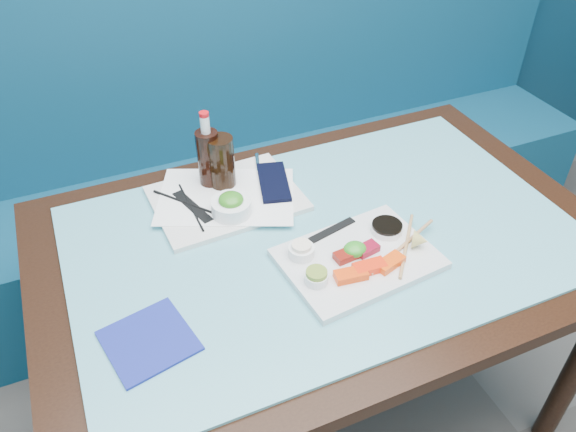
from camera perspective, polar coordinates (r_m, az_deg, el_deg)
name	(u,v)px	position (r m, az deg, el deg)	size (l,w,h in m)	color
booth_bench	(227,180)	(2.24, -6.23, 3.69)	(3.00, 0.56, 1.17)	navy
dining_table	(324,262)	(1.44, 3.63, -4.67)	(1.40, 0.90, 0.75)	black
glass_top	(325,236)	(1.39, 3.78, -2.07)	(1.22, 0.76, 0.01)	#5DADBB
sashimi_plate	(358,259)	(1.32, 7.13, -4.34)	(0.35, 0.25, 0.02)	silver
salmon_left	(351,275)	(1.25, 6.41, -5.98)	(0.07, 0.04, 0.02)	#F73F09
salmon_mid	(370,267)	(1.27, 8.29, -5.17)	(0.07, 0.04, 0.02)	#FF2A0A
salmon_right	(390,263)	(1.29, 10.32, -4.67)	(0.07, 0.03, 0.02)	#FF490A
tuna_left	(346,255)	(1.29, 5.93, -4.00)	(0.05, 0.03, 0.02)	maroon
tuna_right	(367,249)	(1.32, 8.04, -3.34)	(0.05, 0.03, 0.02)	maroon
seaweed_garnish	(355,249)	(1.30, 6.81, -3.37)	(0.05, 0.05, 0.03)	#2F9422
ramekin_wasabi	(316,278)	(1.23, 2.90, -6.31)	(0.05, 0.05, 0.02)	white
wasabi_fill	(317,273)	(1.22, 2.92, -5.79)	(0.05, 0.05, 0.01)	olive
ramekin_ginger	(301,251)	(1.29, 1.37, -3.60)	(0.06, 0.06, 0.03)	white
ginger_fill	(302,246)	(1.28, 1.38, -3.03)	(0.05, 0.05, 0.01)	white
soy_dish	(387,229)	(1.38, 9.99, -1.30)	(0.08, 0.08, 0.02)	white
soy_fill	(387,225)	(1.37, 10.04, -0.95)	(0.07, 0.07, 0.01)	black
lemon_wedge	(420,240)	(1.34, 13.27, -2.42)	(0.04, 0.04, 0.03)	#DAC767
chopstick_sleeve	(332,230)	(1.37, 4.50, -1.42)	(0.13, 0.02, 0.00)	black
wooden_chopstick_a	(403,246)	(1.35, 11.58, -2.99)	(0.01, 0.01, 0.25)	tan
wooden_chopstick_b	(406,245)	(1.35, 11.94, -2.89)	(0.01, 0.01, 0.23)	tan
serving_tray	(227,198)	(1.49, -6.27, 1.80)	(0.38, 0.28, 0.01)	silver
paper_placemat	(226,196)	(1.49, -6.29, 2.04)	(0.35, 0.25, 0.00)	white
seaweed_bowl	(231,207)	(1.42, -5.76, 0.89)	(0.10, 0.10, 0.04)	white
seaweed_salad	(231,200)	(1.40, -5.82, 1.66)	(0.06, 0.06, 0.03)	#32811D
cola_glass	(221,162)	(1.49, -6.78, 5.48)	(0.07, 0.07, 0.14)	black
navy_pouch	(274,182)	(1.52, -1.47, 3.45)	(0.08, 0.17, 0.01)	black
fork	(258,163)	(1.60, -3.10, 5.38)	(0.01, 0.01, 0.09)	white
black_chopstick_a	(191,207)	(1.46, -9.84, 0.93)	(0.01, 0.01, 0.21)	black
black_chopstick_b	(194,206)	(1.46, -9.54, 1.03)	(0.01, 0.01, 0.26)	black
tray_sleeve	(192,207)	(1.46, -9.69, 0.95)	(0.03, 0.16, 0.00)	black
cola_bottle_body	(209,160)	(1.50, -8.05, 5.61)	(0.06, 0.06, 0.17)	black
cola_bottle_neck	(205,124)	(1.45, -8.43, 9.19)	(0.02, 0.02, 0.05)	white
cola_bottle_cap	(204,114)	(1.43, -8.54, 10.18)	(0.02, 0.02, 0.01)	red
blue_napkin	(149,341)	(1.19, -13.95, -12.19)	(0.16, 0.16, 0.01)	navy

